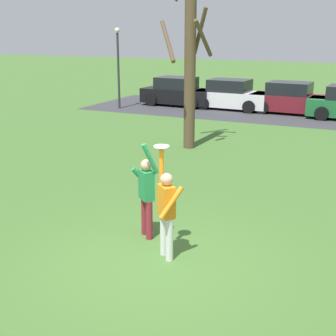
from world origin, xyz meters
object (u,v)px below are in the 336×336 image
(frisbee_disc, at_px, (161,146))
(parked_car_maroon, at_px, (291,99))
(person_defender, at_px, (147,192))
(parked_car_white, at_px, (231,96))
(bare_tree_tall, at_px, (190,53))
(lamppost_by_lot, at_px, (118,60))
(parked_car_black, at_px, (178,93))
(person_catcher, at_px, (166,208))

(frisbee_disc, xyz_separation_m, parked_car_maroon, (-0.81, 17.05, -1.37))
(person_defender, xyz_separation_m, parked_car_white, (-3.43, 16.55, -0.25))
(parked_car_white, distance_m, bare_tree_tall, 9.55)
(frisbee_disc, relative_size, lamppost_by_lot, 0.07)
(parked_car_black, bearing_deg, parked_car_white, 2.81)
(person_defender, distance_m, bare_tree_tall, 8.12)
(frisbee_disc, relative_size, parked_car_white, 0.07)
(parked_car_maroon, bearing_deg, frisbee_disc, -84.73)
(parked_car_white, height_order, bare_tree_tall, bare_tree_tall)
(bare_tree_tall, bearing_deg, parked_car_black, 115.98)
(parked_car_black, bearing_deg, parked_car_maroon, 2.53)
(person_defender, bearing_deg, bare_tree_tall, 147.46)
(person_catcher, xyz_separation_m, frisbee_disc, (-0.17, 0.15, 1.11))
(bare_tree_tall, bearing_deg, frisbee_disc, -71.14)
(person_defender, relative_size, parked_car_black, 0.49)
(parked_car_maroon, bearing_deg, person_defender, -86.68)
(frisbee_disc, bearing_deg, lamppost_by_lot, 123.23)
(lamppost_by_lot, bearing_deg, parked_car_maroon, 15.09)
(frisbee_disc, height_order, parked_car_white, frisbee_disc)
(parked_car_black, bearing_deg, person_defender, -65.81)
(parked_car_white, bearing_deg, lamppost_by_lot, -154.35)
(person_defender, distance_m, parked_car_black, 17.79)
(parked_car_maroon, height_order, lamppost_by_lot, lamppost_by_lot)
(person_defender, bearing_deg, lamppost_by_lot, 163.98)
(parked_car_white, xyz_separation_m, bare_tree_tall, (1.29, -9.09, 2.63))
(person_catcher, relative_size, frisbee_disc, 7.33)
(parked_car_black, distance_m, parked_car_white, 3.14)
(person_catcher, relative_size, parked_car_black, 0.50)
(person_catcher, height_order, person_defender, person_catcher)
(person_defender, distance_m, parked_car_maroon, 16.54)
(person_catcher, bearing_deg, parked_car_maroon, -45.28)
(parked_car_black, xyz_separation_m, parked_car_maroon, (6.34, -0.00, 0.00))
(person_catcher, bearing_deg, frisbee_disc, -0.00)
(parked_car_white, relative_size, bare_tree_tall, 0.60)
(parked_car_white, bearing_deg, frisbee_disc, -74.22)
(person_catcher, xyz_separation_m, person_defender, (-0.76, 0.67, -0.00))
(person_catcher, bearing_deg, lamppost_by_lot, -15.12)
(bare_tree_tall, height_order, lamppost_by_lot, bare_tree_tall)
(person_defender, relative_size, parked_car_maroon, 0.49)
(parked_car_white, bearing_deg, bare_tree_tall, -79.40)
(person_catcher, xyz_separation_m, lamppost_by_lot, (-9.79, 14.83, 1.60))
(person_defender, bearing_deg, parked_car_maroon, 132.23)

